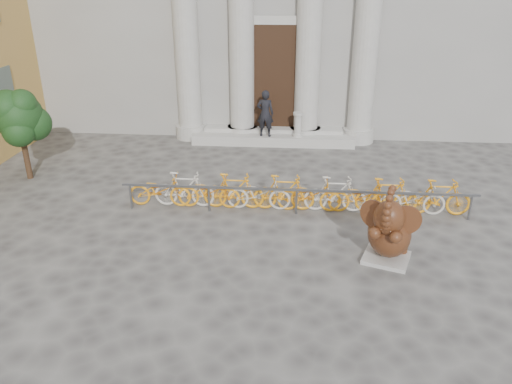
# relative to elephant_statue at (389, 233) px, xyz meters

# --- Properties ---
(ground) EXTENTS (80.00, 80.00, 0.00)m
(ground) POSITION_rel_elephant_statue_xyz_m (-2.91, -1.21, -0.71)
(ground) COLOR #474442
(ground) RESTS_ON ground
(entrance_steps) EXTENTS (6.00, 1.20, 0.36)m
(entrance_steps) POSITION_rel_elephant_statue_xyz_m (-2.91, 8.19, -0.53)
(entrance_steps) COLOR #A8A59E
(entrance_steps) RESTS_ON ground
(elephant_statue) EXTENTS (1.30, 1.54, 1.95)m
(elephant_statue) POSITION_rel_elephant_statue_xyz_m (0.00, 0.00, 0.00)
(elephant_statue) COLOR #A8A59E
(elephant_statue) RESTS_ON ground
(bike_rack) EXTENTS (9.34, 0.53, 1.00)m
(bike_rack) POSITION_rel_elephant_statue_xyz_m (-2.03, 2.44, -0.21)
(bike_rack) COLOR slate
(bike_rack) RESTS_ON ground
(tree) EXTENTS (1.62, 1.48, 2.82)m
(tree) POSITION_rel_elephant_statue_xyz_m (-10.29, 4.04, 1.26)
(tree) COLOR #332114
(tree) RESTS_ON ground
(pedestrian) EXTENTS (0.67, 0.48, 1.70)m
(pedestrian) POSITION_rel_elephant_statue_xyz_m (-3.20, 7.84, 0.50)
(pedestrian) COLOR black
(pedestrian) RESTS_ON entrance_steps
(balustrade_post) EXTENTS (0.36, 0.36, 0.89)m
(balustrade_post) POSITION_rel_elephant_statue_xyz_m (-2.00, 7.89, 0.06)
(balustrade_post) COLOR #A8A59E
(balustrade_post) RESTS_ON entrance_steps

